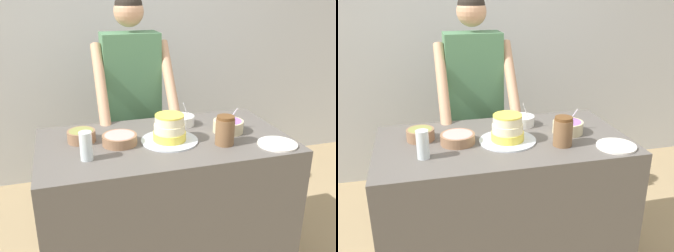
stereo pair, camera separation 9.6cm
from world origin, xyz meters
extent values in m
cube|color=silver|center=(0.00, 1.94, 1.30)|extent=(10.00, 0.05, 2.60)
cube|color=#5B5651|center=(0.00, 0.40, 0.47)|extent=(1.50, 0.81, 0.95)
cylinder|color=#2D2D38|center=(-0.15, 1.11, 0.43)|extent=(0.13, 0.13, 0.86)
cylinder|color=#2D2D38|center=(0.03, 1.11, 0.43)|extent=(0.13, 0.13, 0.86)
cube|color=#4C7F56|center=(-0.06, 1.11, 1.18)|extent=(0.42, 0.23, 0.65)
cylinder|color=tan|center=(-0.31, 0.93, 1.18)|extent=(0.08, 0.41, 0.55)
cylinder|color=tan|center=(0.19, 0.93, 1.18)|extent=(0.08, 0.41, 0.55)
sphere|color=tan|center=(-0.06, 1.11, 1.65)|extent=(0.22, 0.22, 0.22)
sphere|color=black|center=(-0.06, 1.11, 1.69)|extent=(0.20, 0.20, 0.20)
cylinder|color=silver|center=(0.02, 0.37, 0.95)|extent=(0.34, 0.34, 0.01)
cylinder|color=#F2DB4C|center=(0.02, 0.37, 0.98)|extent=(0.20, 0.20, 0.05)
cylinder|color=#F4EABC|center=(0.02, 0.37, 1.03)|extent=(0.18, 0.18, 0.05)
cylinder|color=#F4EABC|center=(0.02, 0.37, 1.08)|extent=(0.17, 0.17, 0.05)
cylinder|color=#F2DB4C|center=(0.02, 0.37, 1.11)|extent=(0.17, 0.17, 0.01)
cylinder|color=beige|center=(0.42, 0.41, 0.99)|extent=(0.19, 0.19, 0.08)
cylinder|color=#9E66B7|center=(0.42, 0.41, 1.02)|extent=(0.16, 0.16, 0.01)
cylinder|color=silver|center=(0.46, 0.46, 1.03)|extent=(0.07, 0.06, 0.14)
cylinder|color=#936B4C|center=(-0.48, 0.52, 0.98)|extent=(0.17, 0.17, 0.07)
cylinder|color=olive|center=(-0.48, 0.52, 1.01)|extent=(0.14, 0.14, 0.01)
cylinder|color=#936B4C|center=(-0.27, 0.41, 0.98)|extent=(0.20, 0.20, 0.06)
cylinder|color=pink|center=(-0.27, 0.41, 1.00)|extent=(0.18, 0.18, 0.01)
cylinder|color=white|center=(0.18, 0.61, 0.98)|extent=(0.16, 0.16, 0.06)
cylinder|color=white|center=(0.18, 0.61, 1.01)|extent=(0.14, 0.14, 0.01)
cylinder|color=silver|center=(0.20, 0.56, 1.04)|extent=(0.07, 0.03, 0.17)
cylinder|color=silver|center=(-0.48, 0.25, 1.03)|extent=(0.07, 0.07, 0.16)
cylinder|color=white|center=(0.60, 0.14, 0.96)|extent=(0.23, 0.23, 0.01)
cylinder|color=brown|center=(0.31, 0.24, 1.03)|extent=(0.11, 0.11, 0.15)
cylinder|color=brown|center=(0.31, 0.24, 1.11)|extent=(0.10, 0.10, 0.02)
camera|label=1|loc=(-0.58, -1.60, 1.82)|focal=40.00mm
camera|label=2|loc=(-0.48, -1.63, 1.82)|focal=40.00mm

